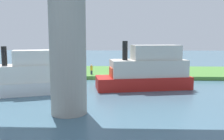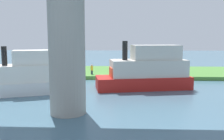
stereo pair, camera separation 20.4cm
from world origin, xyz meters
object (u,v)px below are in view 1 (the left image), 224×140
person_on_bank (91,69)px  motorboat_red (29,76)px  mooring_post (45,72)px  riverboat_paddlewheel (146,71)px  motorboat_white (29,79)px  bridge_pylon (68,42)px

person_on_bank → motorboat_red: size_ratio=0.14×
person_on_bank → motorboat_red: bearing=62.7°
motorboat_red → mooring_post: bearing=-82.5°
riverboat_paddlewheel → motorboat_white: riverboat_paddlewheel is taller
riverboat_paddlewheel → person_on_bank: bearing=-45.4°
motorboat_red → motorboat_white: (1.91, -4.86, -1.16)m
motorboat_red → motorboat_white: size_ratio=1.85×
mooring_post → riverboat_paddlewheel: (-13.27, 6.31, 1.03)m
motorboat_white → bridge_pylon: bearing=122.9°
bridge_pylon → riverboat_paddlewheel: size_ratio=0.98×
bridge_pylon → mooring_post: bridge_pylon is taller
bridge_pylon → mooring_post: bearing=-67.0°
bridge_pylon → mooring_post: 17.56m
person_on_bank → riverboat_paddlewheel: size_ratio=0.13×
bridge_pylon → person_on_bank: bridge_pylon is taller
bridge_pylon → person_on_bank: bearing=-88.9°
mooring_post → person_on_bank: bearing=-173.5°
mooring_post → motorboat_white: 4.40m
mooring_post → motorboat_white: (0.69, 4.34, -0.31)m
mooring_post → bridge_pylon: bearing=113.0°
person_on_bank → motorboat_white: size_ratio=0.26×
riverboat_paddlewheel → motorboat_white: size_ratio=2.02×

